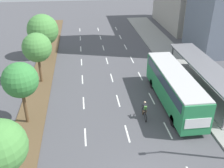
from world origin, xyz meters
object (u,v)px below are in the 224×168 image
at_px(bus, 174,85).
at_px(median_tree_fourth, 43,30).
at_px(median_tree_second, 20,80).
at_px(bus_shelter, 207,76).
at_px(cyclist, 145,111).
at_px(median_tree_third, 37,48).

xyz_separation_m(bus, median_tree_fourth, (-13.72, 14.25, 1.88)).
bearing_deg(median_tree_fourth, median_tree_second, -90.07).
bearing_deg(bus_shelter, cyclist, -151.58).
xyz_separation_m(bus_shelter, cyclist, (-7.61, -4.12, -1.07)).
distance_m(median_tree_third, median_tree_fourth, 7.90).
relative_size(median_tree_second, median_tree_fourth, 0.94).
bearing_deg(median_tree_second, median_tree_fourth, 89.93).
distance_m(cyclist, median_tree_second, 10.97).
bearing_deg(median_tree_third, cyclist, -39.99).
distance_m(bus_shelter, median_tree_fourth, 21.87).
distance_m(bus, median_tree_second, 13.99).
bearing_deg(bus_shelter, bus, -154.86).
height_order(bus_shelter, bus, bus).
relative_size(bus_shelter, median_tree_fourth, 2.40).
relative_size(bus_shelter, cyclist, 7.82).
distance_m(bus_shelter, median_tree_second, 18.51).
height_order(bus_shelter, median_tree_third, median_tree_third).
height_order(bus, median_tree_fourth, median_tree_fourth).
relative_size(cyclist, median_tree_third, 0.32).
bearing_deg(median_tree_fourth, median_tree_third, -87.92).
bearing_deg(median_tree_third, bus, -25.35).
height_order(bus, median_tree_third, median_tree_third).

